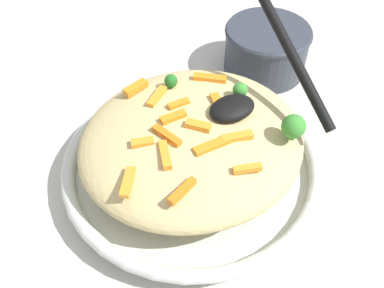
{
  "coord_description": "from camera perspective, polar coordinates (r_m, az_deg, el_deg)",
  "views": [
    {
      "loc": [
        0.17,
        0.29,
        0.43
      ],
      "look_at": [
        0.0,
        0.0,
        0.06
      ],
      "focal_mm": 39.48,
      "sensor_mm": 36.0,
      "label": 1
    }
  ],
  "objects": [
    {
      "name": "carrot_piece_13",
      "position": [
        0.46,
        6.13,
        0.94
      ],
      "size": [
        0.04,
        0.02,
        0.01
      ],
      "primitive_type": "cube",
      "rotation": [
        0.0,
        0.0,
        6.0
      ],
      "color": "orange",
      "rests_on": "pasta_mound"
    },
    {
      "name": "carrot_piece_8",
      "position": [
        0.49,
        3.56,
        5.31
      ],
      "size": [
        0.02,
        0.04,
        0.01
      ],
      "primitive_type": "cube",
      "rotation": [
        0.0,
        0.0,
        1.3
      ],
      "color": "orange",
      "rests_on": "pasta_mound"
    },
    {
      "name": "carrot_piece_4",
      "position": [
        0.41,
        -1.32,
        -6.35
      ],
      "size": [
        0.04,
        0.02,
        0.01
      ],
      "primitive_type": "cube",
      "rotation": [
        0.0,
        0.0,
        0.35
      ],
      "color": "orange",
      "rests_on": "pasta_mound"
    },
    {
      "name": "carrot_piece_1",
      "position": [
        0.47,
        -2.54,
        3.67
      ],
      "size": [
        0.03,
        0.01,
        0.01
      ],
      "primitive_type": "cube",
      "rotation": [
        0.0,
        0.0,
        3.08
      ],
      "color": "orange",
      "rests_on": "pasta_mound"
    },
    {
      "name": "carrot_piece_7",
      "position": [
        0.54,
        2.4,
        8.88
      ],
      "size": [
        0.04,
        0.03,
        0.01
      ],
      "primitive_type": "cube",
      "rotation": [
        0.0,
        0.0,
        2.44
      ],
      "color": "orange",
      "rests_on": "pasta_mound"
    },
    {
      "name": "broccoli_floret_1",
      "position": [
        0.47,
        13.55,
        2.29
      ],
      "size": [
        0.03,
        0.03,
        0.03
      ],
      "color": "#377928",
      "rests_on": "pasta_mound"
    },
    {
      "name": "broccoli_floret_2",
      "position": [
        0.5,
        6.52,
        7.23
      ],
      "size": [
        0.02,
        0.02,
        0.02
      ],
      "color": "#377928",
      "rests_on": "pasta_mound"
    },
    {
      "name": "carrot_piece_2",
      "position": [
        0.43,
        -8.68,
        -5.08
      ],
      "size": [
        0.03,
        0.03,
        0.01
      ],
      "primitive_type": "cube",
      "rotation": [
        0.0,
        0.0,
        0.93
      ],
      "color": "orange",
      "rests_on": "pasta_mound"
    },
    {
      "name": "broccoli_floret_0",
      "position": [
        0.52,
        -2.86,
        8.49
      ],
      "size": [
        0.02,
        0.02,
        0.02
      ],
      "color": "#205B1C",
      "rests_on": "pasta_mound"
    },
    {
      "name": "pasta_mound",
      "position": [
        0.5,
        0.0,
        0.56
      ],
      "size": [
        0.27,
        0.25,
        0.06
      ],
      "primitive_type": "ellipsoid",
      "color": "#D1BA7A",
      "rests_on": "serving_bowl"
    },
    {
      "name": "serving_spoon",
      "position": [
        0.49,
        8.67,
        7.22
      ],
      "size": [
        0.12,
        0.16,
        0.1
      ],
      "color": "black",
      "rests_on": "pasta_mound"
    },
    {
      "name": "serving_bowl",
      "position": [
        0.53,
        0.0,
        -2.84
      ],
      "size": [
        0.32,
        0.32,
        0.04
      ],
      "color": "silver",
      "rests_on": "ground_plane"
    },
    {
      "name": "carrot_piece_3",
      "position": [
        0.44,
        -3.66,
        -1.45
      ],
      "size": [
        0.02,
        0.04,
        0.01
      ],
      "primitive_type": "cube",
      "rotation": [
        0.0,
        0.0,
        1.23
      ],
      "color": "orange",
      "rests_on": "pasta_mound"
    },
    {
      "name": "carrot_piece_14",
      "position": [
        0.45,
        3.05,
        -0.1
      ],
      "size": [
        0.04,
        0.01,
        0.01
      ],
      "primitive_type": "cube",
      "rotation": [
        0.0,
        0.0,
        3.1
      ],
      "color": "orange",
      "rests_on": "pasta_mound"
    },
    {
      "name": "carrot_piece_12",
      "position": [
        0.45,
        -3.42,
        1.16
      ],
      "size": [
        0.02,
        0.04,
        0.01
      ],
      "primitive_type": "cube",
      "rotation": [
        0.0,
        0.0,
        5.0
      ],
      "color": "orange",
      "rests_on": "pasta_mound"
    },
    {
      "name": "ground_plane",
      "position": [
        0.55,
        0.0,
        -4.19
      ],
      "size": [
        2.4,
        2.4,
        0.0
      ],
      "primitive_type": "plane",
      "color": "beige"
    },
    {
      "name": "carrot_piece_9",
      "position": [
        0.43,
        7.49,
        -3.31
      ],
      "size": [
        0.03,
        0.02,
        0.01
      ],
      "primitive_type": "cube",
      "rotation": [
        0.0,
        0.0,
        2.79
      ],
      "color": "orange",
      "rests_on": "pasta_mound"
    },
    {
      "name": "companion_bowl",
      "position": [
        0.69,
        9.99,
        12.71
      ],
      "size": [
        0.13,
        0.13,
        0.08
      ],
      "color": "#333842",
      "rests_on": "ground_plane"
    },
    {
      "name": "carrot_piece_0",
      "position": [
        0.46,
        1.37,
        2.71
      ],
      "size": [
        0.03,
        0.03,
        0.01
      ],
      "primitive_type": "cube",
      "rotation": [
        0.0,
        0.0,
        2.28
      ],
      "color": "orange",
      "rests_on": "pasta_mound"
    },
    {
      "name": "carrot_piece_10",
      "position": [
        0.45,
        -6.54,
        -0.05
      ],
      "size": [
        0.03,
        0.02,
        0.01
      ],
      "primitive_type": "cube",
      "rotation": [
        0.0,
        0.0,
        2.79
      ],
      "color": "orange",
      "rests_on": "pasta_mound"
    },
    {
      "name": "carrot_piece_6",
      "position": [
        0.49,
        -1.93,
        5.32
      ],
      "size": [
        0.03,
        0.01,
        0.01
      ],
      "primitive_type": "cube",
      "rotation": [
        0.0,
        0.0,
        3.09
      ],
      "color": "orange",
      "rests_on": "pasta_mound"
    },
    {
      "name": "carrot_piece_11",
      "position": [
        0.53,
        -7.63,
        7.57
      ],
      "size": [
        0.03,
        0.02,
        0.01
      ],
      "primitive_type": "cube",
      "rotation": [
        0.0,
        0.0,
        0.25
      ],
      "color": "orange",
      "rests_on": "pasta_mound"
    },
    {
      "name": "carrot_piece_5",
      "position": [
        0.51,
        -4.76,
        6.37
      ],
      "size": [
        0.03,
        0.03,
        0.01
      ],
      "primitive_type": "cube",
      "rotation": [
        0.0,
        0.0,
        3.75
      ],
      "color": "orange",
      "rests_on": "pasta_mound"
    }
  ]
}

